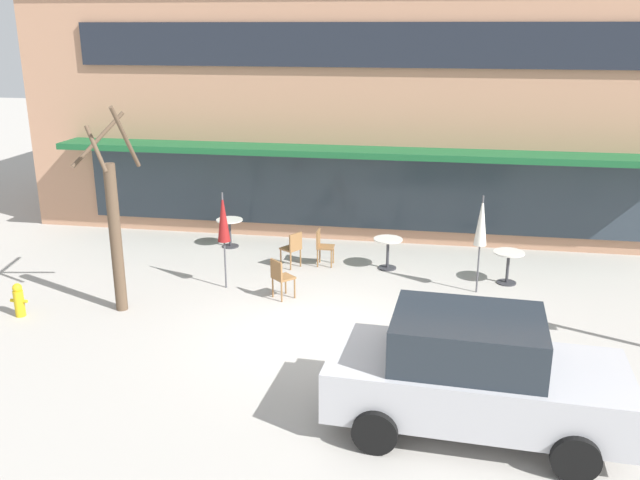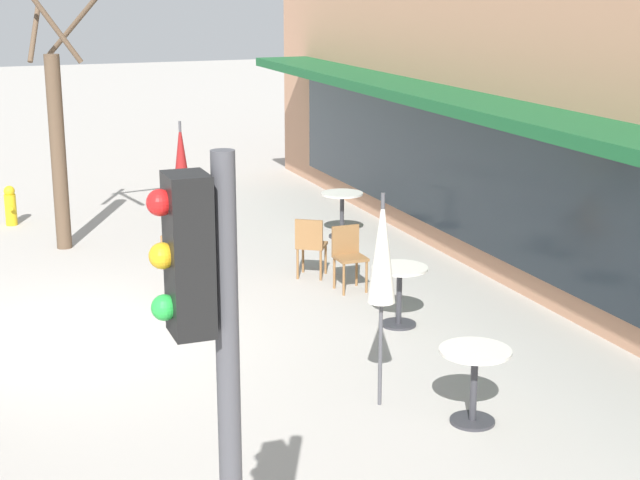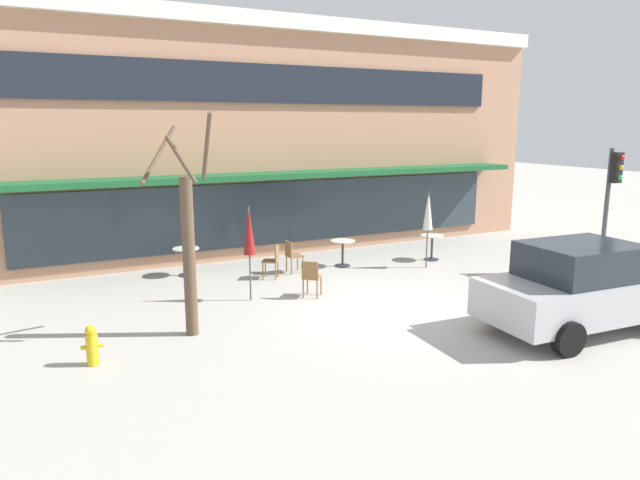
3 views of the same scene
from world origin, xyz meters
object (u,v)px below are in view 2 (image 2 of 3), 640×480
(traffic_light_pole, at_px, (209,370))
(fire_hydrant, at_px, (10,205))
(patio_umbrella_cream_folded, at_px, (382,250))
(cafe_chair_2, at_px, (311,243))
(patio_umbrella_green_folded, at_px, (181,160))
(cafe_table_near_wall, at_px, (342,207))
(street_tree, at_px, (58,138))
(cafe_table_streetside, at_px, (399,286))
(cafe_table_by_tree, at_px, (474,373))
(cafe_chair_1, at_px, (177,259))
(cafe_chair_0, at_px, (348,253))

(traffic_light_pole, xyz_separation_m, fire_hydrant, (-13.10, -0.19, -1.94))
(patio_umbrella_cream_folded, height_order, fire_hydrant, patio_umbrella_cream_folded)
(cafe_chair_2, distance_m, traffic_light_pole, 9.19)
(traffic_light_pole, bearing_deg, patio_umbrella_green_folded, 167.79)
(patio_umbrella_cream_folded, height_order, traffic_light_pole, traffic_light_pole)
(cafe_table_near_wall, xyz_separation_m, street_tree, (-0.97, -4.42, 1.27))
(cafe_table_streetside, distance_m, cafe_table_by_tree, 2.82)
(cafe_table_by_tree, bearing_deg, cafe_chair_1, -159.91)
(cafe_table_near_wall, bearing_deg, patio_umbrella_green_folded, -74.64)
(cafe_table_streetside, bearing_deg, fire_hydrant, -149.85)
(cafe_table_by_tree, xyz_separation_m, street_tree, (-8.02, -2.92, 1.27))
(cafe_table_streetside, bearing_deg, patio_umbrella_cream_folded, -30.04)
(patio_umbrella_cream_folded, relative_size, street_tree, 0.52)
(patio_umbrella_cream_folded, xyz_separation_m, fire_hydrant, (-9.19, -2.94, -1.27))
(cafe_chair_2, bearing_deg, cafe_table_near_wall, 146.81)
(cafe_table_by_tree, bearing_deg, cafe_table_streetside, 169.32)
(cafe_chair_2, bearing_deg, fire_hydrant, -141.78)
(cafe_chair_1, distance_m, street_tree, 3.56)
(cafe_chair_0, relative_size, cafe_chair_2, 1.00)
(cafe_table_streetside, relative_size, street_tree, 0.18)
(cafe_chair_2, relative_size, street_tree, 0.21)
(patio_umbrella_green_folded, distance_m, cafe_chair_1, 1.80)
(cafe_table_streetside, bearing_deg, cafe_table_near_wall, 167.10)
(cafe_chair_0, bearing_deg, street_tree, -136.81)
(cafe_chair_0, bearing_deg, fire_hydrant, -143.30)
(patio_umbrella_cream_folded, height_order, cafe_chair_2, patio_umbrella_cream_folded)
(cafe_chair_0, distance_m, street_tree, 5.15)
(cafe_chair_1, relative_size, fire_hydrant, 1.26)
(cafe_chair_1, relative_size, cafe_chair_2, 1.00)
(cafe_table_by_tree, xyz_separation_m, cafe_chair_2, (-5.05, 0.20, 0.01))
(cafe_table_by_tree, bearing_deg, cafe_table_near_wall, 167.97)
(cafe_table_near_wall, xyz_separation_m, cafe_chair_1, (2.15, -3.29, 0.01))
(cafe_chair_1, xyz_separation_m, street_tree, (-3.13, -1.13, 1.26))
(patio_umbrella_green_folded, xyz_separation_m, cafe_chair_2, (1.20, 1.57, -1.10))
(cafe_table_near_wall, relative_size, traffic_light_pole, 0.22)
(cafe_table_streetside, xyz_separation_m, patio_umbrella_cream_folded, (2.07, -1.20, 1.11))
(cafe_table_near_wall, xyz_separation_m, fire_hydrant, (-2.85, -5.11, -0.16))
(cafe_table_streetside, distance_m, cafe_chair_0, 1.60)
(cafe_table_near_wall, bearing_deg, fire_hydrant, -119.14)
(patio_umbrella_green_folded, bearing_deg, cafe_table_streetside, 28.57)
(street_tree, height_order, fire_hydrant, street_tree)
(cafe_table_near_wall, height_order, cafe_chair_1, cafe_chair_1)
(cafe_table_streetside, bearing_deg, cafe_chair_0, -179.29)
(cafe_table_near_wall, height_order, patio_umbrella_green_folded, patio_umbrella_green_folded)
(patio_umbrella_green_folded, relative_size, cafe_chair_1, 2.47)
(cafe_table_by_tree, relative_size, cafe_chair_1, 0.85)
(cafe_table_by_tree, relative_size, street_tree, 0.18)
(patio_umbrella_green_folded, xyz_separation_m, traffic_light_pole, (9.46, -2.05, 0.67))
(cafe_table_streetside, xyz_separation_m, cafe_table_by_tree, (2.77, -0.52, 0.00))
(cafe_table_by_tree, xyz_separation_m, cafe_chair_1, (-4.89, -1.79, 0.01))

